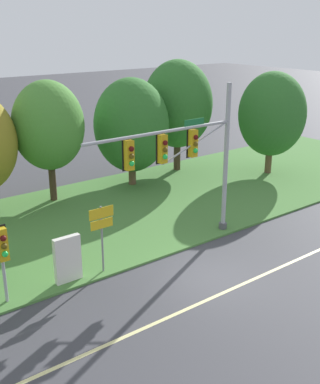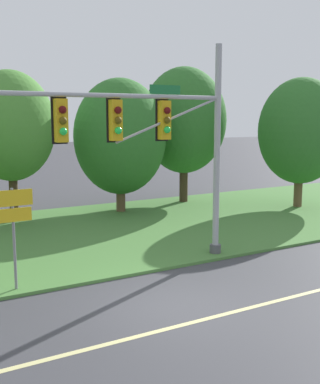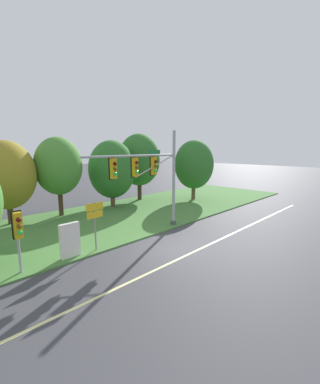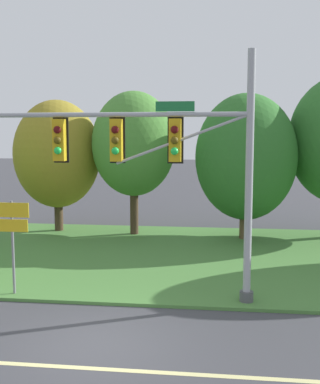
{
  "view_description": "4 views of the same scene",
  "coord_description": "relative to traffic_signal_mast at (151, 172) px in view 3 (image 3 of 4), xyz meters",
  "views": [
    {
      "loc": [
        -12.12,
        -12.52,
        9.76
      ],
      "look_at": [
        0.54,
        4.05,
        2.43
      ],
      "focal_mm": 45.0,
      "sensor_mm": 36.0,
      "label": 1
    },
    {
      "loc": [
        -6.22,
        -10.21,
        4.87
      ],
      "look_at": [
        1.73,
        3.51,
        2.38
      ],
      "focal_mm": 45.0,
      "sensor_mm": 36.0,
      "label": 2
    },
    {
      "loc": [
        -10.81,
        -9.67,
        5.98
      ],
      "look_at": [
        2.09,
        2.93,
        2.88
      ],
      "focal_mm": 24.0,
      "sensor_mm": 36.0,
      "label": 3
    },
    {
      "loc": [
        2.86,
        -10.61,
        4.96
      ],
      "look_at": [
        1.14,
        3.62,
        3.2
      ],
      "focal_mm": 45.0,
      "sensor_mm": 36.0,
      "label": 4
    }
  ],
  "objects": [
    {
      "name": "pedestrian_signal_near_kerb",
      "position": [
        -8.63,
        -0.13,
        -2.03
      ],
      "size": [
        0.46,
        0.55,
        3.04
      ],
      "color": "#9EA0A5",
      "rests_on": "grass_verge"
    },
    {
      "name": "grass_verge",
      "position": [
        -1.37,
        5.17,
        -4.28
      ],
      "size": [
        48.0,
        11.5,
        0.1
      ],
      "primitive_type": "cube",
      "color": "#477A38",
      "rests_on": "ground"
    },
    {
      "name": "tree_tall_centre",
      "position": [
        7.07,
        9.35,
        0.31
      ],
      "size": [
        4.68,
        4.68,
        7.48
      ],
      "color": "#423021",
      "rests_on": "grass_verge"
    },
    {
      "name": "route_sign_post",
      "position": [
        -4.62,
        -0.15,
        -2.25
      ],
      "size": [
        1.1,
        0.08,
        2.85
      ],
      "color": "slate",
      "rests_on": "grass_verge"
    },
    {
      "name": "tree_mid_verge",
      "position": [
        2.76,
        8.56,
        -0.46
      ],
      "size": [
        4.61,
        4.61,
        6.66
      ],
      "color": "brown",
      "rests_on": "grass_verge"
    },
    {
      "name": "info_kiosk",
      "position": [
        -6.12,
        -0.01,
        -3.29
      ],
      "size": [
        1.1,
        0.24,
        1.9
      ],
      "color": "silver",
      "rests_on": "grass_verge"
    },
    {
      "name": "tree_left_of_mast",
      "position": [
        -6.4,
        9.33,
        -0.41
      ],
      "size": [
        4.25,
        4.25,
        6.49
      ],
      "color": "#423021",
      "rests_on": "grass_verge"
    },
    {
      "name": "lane_stripe",
      "position": [
        -1.37,
        -4.28,
        -4.33
      ],
      "size": [
        36.0,
        0.16,
        0.01
      ],
      "primitive_type": "cube",
      "color": "beige",
      "rests_on": "ground"
    },
    {
      "name": "tree_right_far",
      "position": [
        11.54,
        4.99,
        -0.22
      ],
      "size": [
        4.43,
        4.43,
        6.79
      ],
      "color": "brown",
      "rests_on": "grass_verge"
    },
    {
      "name": "traffic_signal_mast",
      "position": [
        0.0,
        0.0,
        0.0
      ],
      "size": [
        7.8,
        0.49,
        7.15
      ],
      "color": "#9EA0A5",
      "rests_on": "grass_verge"
    },
    {
      "name": "ground_plane",
      "position": [
        -1.37,
        -3.08,
        -4.33
      ],
      "size": [
        160.0,
        160.0,
        0.0
      ],
      "primitive_type": "plane",
      "color": "#3D3D42"
    },
    {
      "name": "tree_behind_signpost",
      "position": [
        -2.49,
        8.94,
        0.1
      ],
      "size": [
        3.98,
        3.98,
        6.84
      ],
      "color": "#423021",
      "rests_on": "grass_verge"
    }
  ]
}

